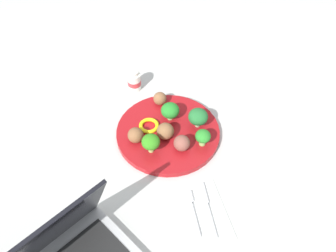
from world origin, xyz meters
name	(u,v)px	position (x,y,z in m)	size (l,w,h in m)	color
ground_plane	(168,135)	(0.00, 0.00, 0.00)	(4.00, 4.00, 0.00)	#B2B2AD
plate	(168,133)	(0.00, 0.00, 0.01)	(0.28, 0.28, 0.02)	maroon
broccoli_floret_back_right	(198,117)	(-0.01, -0.08, 0.05)	(0.05, 0.05, 0.06)	#91BB82
broccoli_floret_front_left	(203,137)	(-0.07, -0.07, 0.05)	(0.04, 0.04, 0.05)	#8FC766
broccoli_floret_back_left	(170,111)	(0.04, -0.02, 0.05)	(0.05, 0.05, 0.05)	#93C971
broccoli_floret_center	(151,142)	(-0.05, 0.06, 0.05)	(0.05, 0.05, 0.05)	#A7C568
meatball_front_right	(182,143)	(-0.07, -0.01, 0.04)	(0.04, 0.04, 0.04)	brown
meatball_far_rim	(160,99)	(0.11, -0.02, 0.03)	(0.04, 0.04, 0.04)	brown
meatball_front_left	(165,131)	(-0.02, 0.01, 0.04)	(0.05, 0.05, 0.05)	brown
meatball_back_left	(135,134)	(0.00, 0.09, 0.04)	(0.04, 0.04, 0.04)	brown
pepper_ring_front_right	(149,126)	(0.03, 0.04, 0.02)	(0.05, 0.05, 0.01)	yellow
napkin	(199,213)	(-0.25, 0.02, 0.00)	(0.17, 0.12, 0.01)	white
fork	(191,211)	(-0.24, 0.03, 0.01)	(0.12, 0.04, 0.01)	silver
knife	(206,207)	(-0.24, 0.00, 0.01)	(0.15, 0.04, 0.01)	silver
yogurt_bottle	(134,81)	(0.21, 0.03, 0.03)	(0.04, 0.04, 0.07)	white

